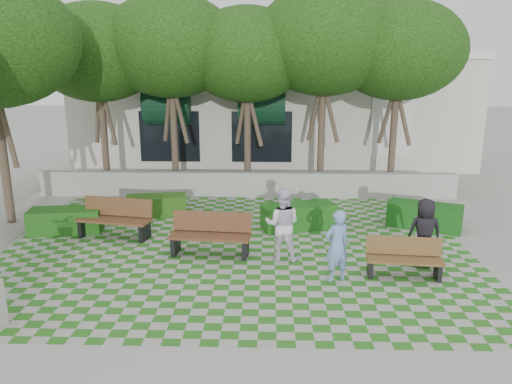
{
  "coord_description": "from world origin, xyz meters",
  "views": [
    {
      "loc": [
        0.86,
        -11.25,
        4.73
      ],
      "look_at": [
        0.5,
        1.5,
        1.4
      ],
      "focal_mm": 35.0,
      "sensor_mm": 36.0,
      "label": 1
    }
  ],
  "objects_px": {
    "bench_east": "(404,259)",
    "bench_west": "(115,219)",
    "hedge_east": "(425,216)",
    "hedge_west": "(66,221)",
    "person_blue": "(337,246)",
    "person_white": "(282,224)",
    "bench_mid": "(211,235)",
    "person_dark": "(424,233)",
    "hedge_midleft": "(157,206)",
    "hedge_midright": "(299,216)"
  },
  "relations": [
    {
      "from": "person_white",
      "to": "bench_east",
      "type": "bearing_deg",
      "value": 169.21
    },
    {
      "from": "bench_east",
      "to": "person_white",
      "type": "bearing_deg",
      "value": 166.91
    },
    {
      "from": "bench_east",
      "to": "bench_mid",
      "type": "relative_size",
      "value": 0.83
    },
    {
      "from": "bench_east",
      "to": "hedge_midleft",
      "type": "relative_size",
      "value": 0.94
    },
    {
      "from": "bench_east",
      "to": "person_dark",
      "type": "height_order",
      "value": "person_dark"
    },
    {
      "from": "bench_west",
      "to": "person_blue",
      "type": "distance_m",
      "value": 6.38
    },
    {
      "from": "person_white",
      "to": "hedge_midright",
      "type": "bearing_deg",
      "value": -94.54
    },
    {
      "from": "hedge_east",
      "to": "person_blue",
      "type": "xyz_separation_m",
      "value": [
        -3.06,
        -3.74,
        0.46
      ]
    },
    {
      "from": "bench_west",
      "to": "person_dark",
      "type": "height_order",
      "value": "person_dark"
    },
    {
      "from": "person_dark",
      "to": "person_white",
      "type": "xyz_separation_m",
      "value": [
        -3.35,
        0.29,
        0.08
      ]
    },
    {
      "from": "bench_west",
      "to": "bench_east",
      "type": "bearing_deg",
      "value": -7.36
    },
    {
      "from": "bench_west",
      "to": "person_white",
      "type": "relative_size",
      "value": 1.18
    },
    {
      "from": "bench_west",
      "to": "hedge_midright",
      "type": "distance_m",
      "value": 5.2
    },
    {
      "from": "bench_west",
      "to": "person_white",
      "type": "distance_m",
      "value": 4.85
    },
    {
      "from": "hedge_east",
      "to": "person_white",
      "type": "distance_m",
      "value": 4.96
    },
    {
      "from": "hedge_midleft",
      "to": "person_white",
      "type": "xyz_separation_m",
      "value": [
        3.9,
        -3.52,
        0.58
      ]
    },
    {
      "from": "bench_mid",
      "to": "person_white",
      "type": "xyz_separation_m",
      "value": [
        1.79,
        -0.27,
        0.39
      ]
    },
    {
      "from": "bench_east",
      "to": "hedge_midleft",
      "type": "bearing_deg",
      "value": 151.97
    },
    {
      "from": "bench_west",
      "to": "person_dark",
      "type": "bearing_deg",
      "value": -1.63
    },
    {
      "from": "bench_mid",
      "to": "hedge_east",
      "type": "height_order",
      "value": "bench_mid"
    },
    {
      "from": "bench_mid",
      "to": "bench_west",
      "type": "height_order",
      "value": "bench_west"
    },
    {
      "from": "person_dark",
      "to": "person_white",
      "type": "height_order",
      "value": "person_white"
    },
    {
      "from": "bench_mid",
      "to": "person_blue",
      "type": "height_order",
      "value": "person_blue"
    },
    {
      "from": "hedge_midleft",
      "to": "bench_west",
      "type": "bearing_deg",
      "value": -108.99
    },
    {
      "from": "bench_east",
      "to": "person_blue",
      "type": "relative_size",
      "value": 1.05
    },
    {
      "from": "hedge_midright",
      "to": "hedge_midleft",
      "type": "height_order",
      "value": "hedge_midright"
    },
    {
      "from": "bench_east",
      "to": "hedge_west",
      "type": "relative_size",
      "value": 0.87
    },
    {
      "from": "hedge_west",
      "to": "hedge_midleft",
      "type": "bearing_deg",
      "value": 37.44
    },
    {
      "from": "hedge_midleft",
      "to": "bench_mid",
      "type": "bearing_deg",
      "value": -57.07
    },
    {
      "from": "hedge_east",
      "to": "person_blue",
      "type": "relative_size",
      "value": 1.27
    },
    {
      "from": "bench_east",
      "to": "hedge_east",
      "type": "height_order",
      "value": "bench_east"
    },
    {
      "from": "bench_mid",
      "to": "hedge_east",
      "type": "distance_m",
      "value": 6.44
    },
    {
      "from": "bench_mid",
      "to": "bench_west",
      "type": "xyz_separation_m",
      "value": [
        -2.8,
        1.24,
        0.0
      ]
    },
    {
      "from": "hedge_midright",
      "to": "hedge_west",
      "type": "bearing_deg",
      "value": -175.32
    },
    {
      "from": "bench_west",
      "to": "person_white",
      "type": "bearing_deg",
      "value": -7.05
    },
    {
      "from": "bench_east",
      "to": "bench_mid",
      "type": "bearing_deg",
      "value": 170.94
    },
    {
      "from": "hedge_west",
      "to": "person_blue",
      "type": "relative_size",
      "value": 1.22
    },
    {
      "from": "bench_east",
      "to": "person_blue",
      "type": "xyz_separation_m",
      "value": [
        -1.57,
        -0.28,
        0.39
      ]
    },
    {
      "from": "bench_mid",
      "to": "person_dark",
      "type": "bearing_deg",
      "value": -0.5
    },
    {
      "from": "hedge_midright",
      "to": "bench_mid",
      "type": "bearing_deg",
      "value": -138.02
    },
    {
      "from": "bench_west",
      "to": "hedge_west",
      "type": "distance_m",
      "value": 1.57
    },
    {
      "from": "hedge_west",
      "to": "bench_west",
      "type": "bearing_deg",
      "value": -11.6
    },
    {
      "from": "bench_east",
      "to": "bench_west",
      "type": "xyz_separation_m",
      "value": [
        -7.33,
        2.44,
        0.09
      ]
    },
    {
      "from": "hedge_east",
      "to": "hedge_west",
      "type": "xyz_separation_m",
      "value": [
        -10.36,
        -0.71,
        -0.01
      ]
    },
    {
      "from": "bench_mid",
      "to": "person_blue",
      "type": "xyz_separation_m",
      "value": [
        2.96,
        -1.49,
        0.31
      ]
    },
    {
      "from": "hedge_west",
      "to": "person_white",
      "type": "height_order",
      "value": "person_white"
    },
    {
      "from": "hedge_midleft",
      "to": "person_dark",
      "type": "distance_m",
      "value": 8.21
    },
    {
      "from": "person_blue",
      "to": "bench_mid",
      "type": "bearing_deg",
      "value": -51.14
    },
    {
      "from": "hedge_midleft",
      "to": "hedge_east",
      "type": "bearing_deg",
      "value": -6.98
    },
    {
      "from": "bench_mid",
      "to": "bench_east",
      "type": "bearing_deg",
      "value": -9.27
    }
  ]
}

